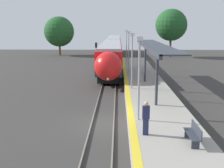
{
  "coord_description": "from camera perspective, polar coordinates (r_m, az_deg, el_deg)",
  "views": [
    {
      "loc": [
        1.0,
        -17.39,
        6.25
      ],
      "look_at": [
        0.56,
        1.99,
        2.27
      ],
      "focal_mm": 45.0,
      "sensor_mm": 36.0,
      "label": 1
    }
  ],
  "objects": [
    {
      "name": "railway_signal",
      "position": [
        39.16,
        -3.23,
        6.11
      ],
      "size": [
        0.28,
        0.28,
        4.09
      ],
      "color": "#59595E",
      "rests_on": "ground_plane"
    },
    {
      "name": "background_tree_left",
      "position": [
        63.13,
        -10.69,
        10.42
      ],
      "size": [
        6.51,
        6.51,
        8.43
      ],
      "color": "brown",
      "rests_on": "ground_plane"
    },
    {
      "name": "lamppost_far",
      "position": [
        32.93,
        3.38,
        7.1
      ],
      "size": [
        0.36,
        0.2,
        4.85
      ],
      "color": "#9E9EA3",
      "rests_on": "platform_right"
    },
    {
      "name": "rail_left",
      "position": [
        18.53,
        -4.14,
        -7.89
      ],
      "size": [
        0.08,
        90.0,
        0.15
      ],
      "primitive_type": "cube",
      "color": "slate",
      "rests_on": "ground_plane"
    },
    {
      "name": "station_canopy",
      "position": [
        27.81,
        8.04,
        7.53
      ],
      "size": [
        2.02,
        20.17,
        3.68
      ],
      "color": "#333842",
      "rests_on": "platform_right"
    },
    {
      "name": "lamppost_near",
      "position": [
        16.03,
        5.53,
        2.32
      ],
      "size": [
        0.36,
        0.2,
        4.85
      ],
      "color": "#9E9EA3",
      "rests_on": "platform_right"
    },
    {
      "name": "background_tree_right",
      "position": [
        59.91,
        11.93,
        11.65
      ],
      "size": [
        6.48,
        6.48,
        9.81
      ],
      "color": "brown",
      "rests_on": "ground_plane"
    },
    {
      "name": "rail_right",
      "position": [
        18.46,
        0.36,
        -7.95
      ],
      "size": [
        0.08,
        90.0,
        0.15
      ],
      "primitive_type": "cube",
      "color": "slate",
      "rests_on": "ground_plane"
    },
    {
      "name": "person_waiting",
      "position": [
        14.24,
        6.89,
        -6.78
      ],
      "size": [
        0.36,
        0.23,
        1.74
      ],
      "color": "navy",
      "rests_on": "platform_right"
    },
    {
      "name": "lamppost_farthest",
      "position": [
        41.42,
        2.96,
        8.02
      ],
      "size": [
        0.36,
        0.2,
        4.85
      ],
      "color": "#9E9EA3",
      "rests_on": "platform_right"
    },
    {
      "name": "train",
      "position": [
        50.56,
        0.16,
        7.12
      ],
      "size": [
        2.9,
        48.78,
        4.02
      ],
      "color": "black",
      "rests_on": "ground_plane"
    },
    {
      "name": "lamppost_mid",
      "position": [
        24.46,
        4.09,
        5.54
      ],
      "size": [
        0.36,
        0.2,
        4.85
      ],
      "color": "#9E9EA3",
      "rests_on": "platform_right"
    },
    {
      "name": "platform_right",
      "position": [
        18.52,
        9.38,
        -6.85
      ],
      "size": [
        4.01,
        64.0,
        0.88
      ],
      "color": "#9E998E",
      "rests_on": "ground_plane"
    },
    {
      "name": "platform_bench",
      "position": [
        13.85,
        16.3,
        -9.6
      ],
      "size": [
        0.44,
        1.73,
        0.89
      ],
      "color": "#2D333D",
      "rests_on": "platform_right"
    },
    {
      "name": "ground_plane",
      "position": [
        18.51,
        -1.89,
        -8.14
      ],
      "size": [
        120.0,
        120.0,
        0.0
      ],
      "primitive_type": "plane",
      "color": "#383533"
    }
  ]
}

